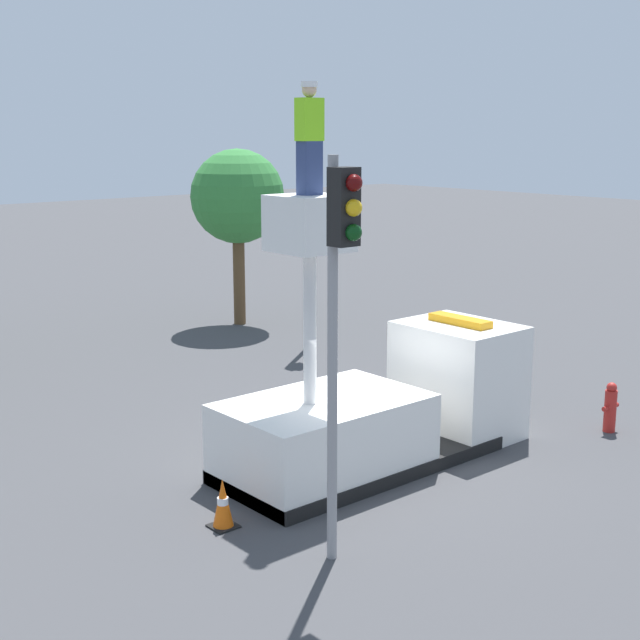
% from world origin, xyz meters
% --- Properties ---
extents(ground_plane, '(120.00, 120.00, 0.00)m').
position_xyz_m(ground_plane, '(0.00, 0.00, 0.00)').
color(ground_plane, '#424244').
extents(bucket_truck, '(6.07, 2.26, 4.85)m').
position_xyz_m(bucket_truck, '(0.50, 0.00, 0.97)').
color(bucket_truck, black).
rests_on(bucket_truck, ground).
extents(worker, '(0.40, 0.26, 1.75)m').
position_xyz_m(worker, '(-1.17, 0.00, 5.73)').
color(worker, navy).
rests_on(worker, bucket_truck).
extents(traffic_light_pole, '(0.34, 0.57, 5.56)m').
position_xyz_m(traffic_light_pole, '(-2.69, -2.42, 3.92)').
color(traffic_light_pole, gray).
rests_on(traffic_light_pole, ground).
extents(traffic_light_across, '(0.34, 0.57, 4.77)m').
position_xyz_m(traffic_light_across, '(4.91, 7.18, 3.38)').
color(traffic_light_across, gray).
rests_on(traffic_light_across, ground).
extents(fire_hydrant, '(0.48, 0.24, 1.01)m').
position_xyz_m(fire_hydrant, '(5.00, -1.88, 0.49)').
color(fire_hydrant, '#B2231E').
rests_on(fire_hydrant, ground).
extents(traffic_cone_rear, '(0.39, 0.39, 0.77)m').
position_xyz_m(traffic_cone_rear, '(-3.29, -0.50, 0.37)').
color(traffic_cone_rear, black).
rests_on(traffic_cone_rear, ground).
extents(tree_left_bg, '(2.83, 2.83, 5.32)m').
position_xyz_m(tree_left_bg, '(5.31, 11.09, 3.87)').
color(tree_left_bg, brown).
rests_on(tree_left_bg, ground).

